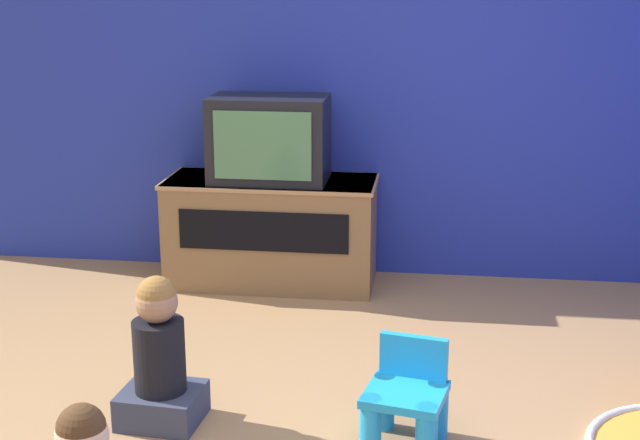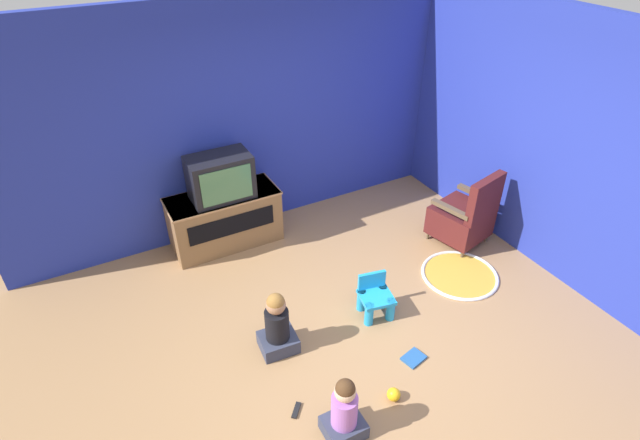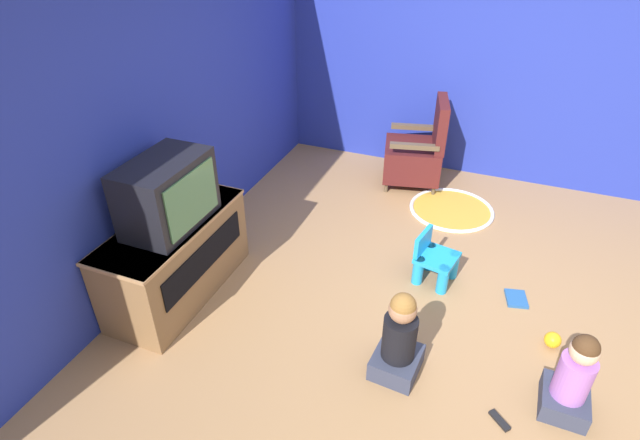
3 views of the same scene
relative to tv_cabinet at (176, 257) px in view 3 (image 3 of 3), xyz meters
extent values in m
plane|color=#9E754C|center=(0.62, -2.09, -0.34)|extent=(30.00, 30.00, 0.00)
cube|color=#23339E|center=(0.36, 0.35, 1.02)|extent=(5.48, 0.12, 2.73)
cube|color=#23339E|center=(3.04, -2.34, 1.02)|extent=(0.12, 5.50, 2.73)
cube|color=brown|center=(0.00, 0.00, -0.01)|extent=(1.26, 0.53, 0.66)
cube|color=#A97C50|center=(0.00, 0.00, 0.31)|extent=(1.29, 0.54, 0.02)
cube|color=black|center=(0.00, -0.27, 0.07)|extent=(1.01, 0.01, 0.24)
cube|color=black|center=(0.00, -0.03, 0.57)|extent=(0.69, 0.42, 0.51)
cube|color=#47754C|center=(0.00, -0.24, 0.57)|extent=(0.57, 0.02, 0.40)
cylinder|color=brown|center=(2.67, -0.99, -0.29)|extent=(0.04, 0.04, 0.10)
cylinder|color=brown|center=(2.18, -1.10, -0.29)|extent=(0.04, 0.04, 0.10)
cylinder|color=brown|center=(2.78, -1.48, -0.29)|extent=(0.04, 0.04, 0.10)
cylinder|color=brown|center=(2.30, -1.59, -0.29)|extent=(0.04, 0.04, 0.10)
cube|color=#4C1919|center=(2.48, -1.29, -0.07)|extent=(0.70, 0.71, 0.36)
cube|color=#4C1919|center=(2.54, -1.54, 0.37)|extent=(0.56, 0.22, 0.51)
cube|color=brown|center=(2.73, -1.23, 0.21)|extent=(0.18, 0.50, 0.05)
cube|color=brown|center=(2.23, -1.35, 0.21)|extent=(0.18, 0.50, 0.05)
cylinder|color=#1E99DB|center=(0.77, -1.95, -0.22)|extent=(0.09, 0.09, 0.24)
cylinder|color=#1E99DB|center=(0.99, -2.00, -0.22)|extent=(0.09, 0.09, 0.24)
cylinder|color=#1E99DB|center=(0.81, -1.75, -0.22)|extent=(0.09, 0.09, 0.24)
cylinder|color=#1E99DB|center=(1.03, -1.79, -0.22)|extent=(0.09, 0.09, 0.24)
cube|color=#1E99DB|center=(0.90, -1.87, -0.12)|extent=(0.37, 0.36, 0.04)
cube|color=#1E99DB|center=(0.93, -1.74, -0.01)|extent=(0.29, 0.09, 0.18)
cylinder|color=gold|center=(2.06, -1.83, -0.34)|extent=(0.84, 0.84, 0.01)
torus|color=silver|center=(2.06, -1.83, -0.33)|extent=(0.85, 0.85, 0.04)
cube|color=#33384C|center=(-0.06, -2.86, -0.27)|extent=(0.32, 0.28, 0.14)
cylinder|color=#A566BF|center=(-0.06, -2.86, -0.06)|extent=(0.21, 0.21, 0.29)
sphere|color=#D8AD8C|center=(-0.06, -2.86, 0.17)|extent=(0.17, 0.17, 0.17)
sphere|color=#472D19|center=(-0.06, -2.86, 0.20)|extent=(0.15, 0.15, 0.15)
cube|color=#33384C|center=(-0.15, -1.81, -0.27)|extent=(0.36, 0.32, 0.15)
cylinder|color=black|center=(-0.15, -1.81, -0.04)|extent=(0.22, 0.22, 0.32)
sphere|color=#9E7051|center=(-0.15, -1.81, 0.21)|extent=(0.18, 0.18, 0.18)
sphere|color=olive|center=(-0.15, -1.81, 0.24)|extent=(0.17, 0.17, 0.17)
sphere|color=yellow|center=(0.47, -2.79, -0.28)|extent=(0.12, 0.12, 0.12)
cube|color=#235699|center=(0.89, -2.53, -0.33)|extent=(0.23, 0.20, 0.02)
cube|color=black|center=(-0.30, -2.50, -0.33)|extent=(0.13, 0.14, 0.02)
camera|label=1|loc=(0.99, -5.18, 1.55)|focal=50.00mm
camera|label=2|loc=(-1.33, -4.82, 3.29)|focal=28.00mm
camera|label=3|loc=(-2.45, -2.18, 2.35)|focal=28.00mm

